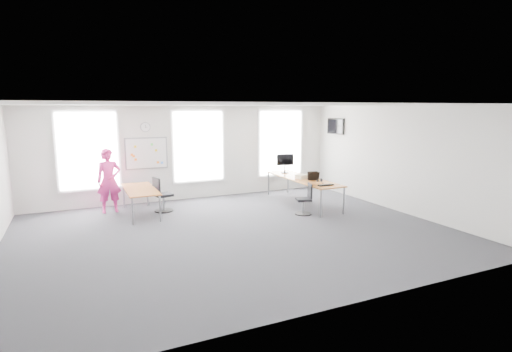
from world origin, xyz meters
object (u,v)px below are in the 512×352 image
chair_left (162,197)px  headphones (319,180)px  desk_left (140,191)px  keyboard (325,185)px  monitor (285,162)px  person (109,181)px  desk_right (303,180)px  chair_right (305,201)px

chair_left → headphones: (4.28, -1.57, 0.41)m
desk_left → keyboard: 5.12m
headphones → monitor: bearing=108.5°
keyboard → headphones: size_ratio=2.63×
headphones → monitor: 1.86m
desk_left → person: person is taller
desk_right → chair_left: (-4.15, 0.84, -0.31)m
desk_left → chair_left: chair_left is taller
chair_left → monitor: (4.13, 0.25, 0.75)m
keyboard → monitor: bearing=89.5°
desk_left → monitor: (4.72, 0.34, 0.51)m
chair_left → keyboard: size_ratio=2.32×
chair_right → chair_left: bearing=-101.4°
desk_right → person: 5.67m
desk_right → monitor: 1.17m
desk_right → chair_left: bearing=168.6°
chair_left → monitor: size_ratio=1.57×
desk_right → person: bearing=165.9°
headphones → desk_left: bearing=177.1°
person → chair_right: bearing=-29.9°
chair_right → headphones: 0.93m
desk_left → person: 1.01m
person → monitor: person is taller
person → keyboard: size_ratio=4.24×
keyboard → monitor: size_ratio=0.68×
chair_right → headphones: size_ratio=5.32×
desk_right → headphones: 0.75m
desk_left → monitor: monitor is taller
desk_left → headphones: size_ratio=12.36×
chair_left → monitor: monitor is taller
keyboard → headphones: (0.19, 0.57, 0.03)m
desk_left → keyboard: size_ratio=4.70×
person → keyboard: bearing=-29.3°
keyboard → monitor: monitor is taller
desk_right → desk_left: (-4.75, 0.74, -0.08)m
keyboard → desk_left: bearing=156.7°
desk_left → chair_left: (0.59, 0.09, -0.24)m
chair_left → person: size_ratio=0.55×
desk_left → chair_left: bearing=9.1°
desk_right → chair_right: (-0.58, -1.12, -0.37)m
desk_right → keyboard: 1.31m
monitor → headphones: bearing=-72.0°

